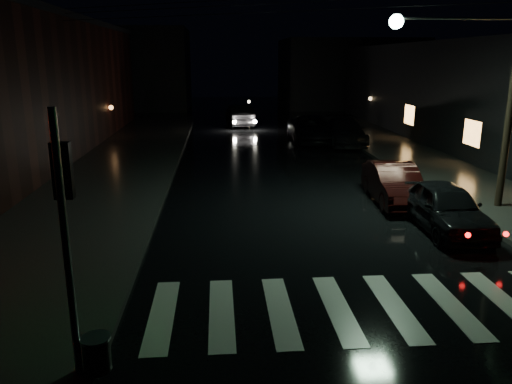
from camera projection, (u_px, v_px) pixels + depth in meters
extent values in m
plane|color=black|center=(222.00, 325.00, 9.66)|extent=(120.00, 120.00, 0.00)
cube|color=#282826|center=(109.00, 170.00, 22.76)|extent=(6.00, 44.00, 0.15)
cube|color=#282826|center=(428.00, 165.00, 23.86)|extent=(4.00, 44.00, 0.15)
cube|color=black|center=(120.00, 69.00, 51.25)|extent=(14.00, 10.00, 8.00)
cube|color=black|center=(349.00, 73.00, 53.13)|extent=(14.00, 10.00, 7.00)
cube|color=beige|center=(366.00, 307.00, 10.36)|extent=(9.00, 3.00, 0.01)
cylinder|color=slate|center=(66.00, 248.00, 7.47)|extent=(0.12, 0.12, 4.20)
cylinder|color=black|center=(97.00, 355.00, 7.96)|extent=(0.44, 0.44, 0.55)
cylinder|color=slate|center=(95.00, 338.00, 7.88)|extent=(0.48, 0.48, 0.04)
cube|color=black|center=(62.00, 171.00, 7.34)|extent=(0.28, 0.16, 0.85)
sphere|color=#0CFF33|center=(66.00, 186.00, 7.49)|extent=(0.20, 0.20, 0.20)
cylinder|color=slate|center=(460.00, 18.00, 15.35)|extent=(4.00, 0.08, 0.08)
sphere|color=#BFFFD8|center=(396.00, 22.00, 15.23)|extent=(0.44, 0.44, 0.44)
imported|color=black|center=(446.00, 207.00, 14.88)|extent=(1.78, 4.23, 1.43)
imported|color=black|center=(394.00, 183.00, 17.79)|extent=(1.76, 4.33, 1.40)
imported|color=black|center=(345.00, 131.00, 30.04)|extent=(2.56, 5.47, 1.54)
imported|color=black|center=(312.00, 129.00, 30.85)|extent=(2.82, 5.82, 1.60)
imported|color=black|center=(240.00, 115.00, 38.21)|extent=(2.14, 5.02, 1.61)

